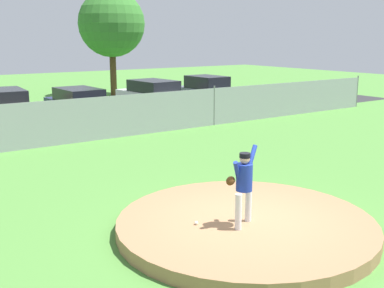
{
  "coord_description": "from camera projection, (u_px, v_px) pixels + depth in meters",
  "views": [
    {
      "loc": [
        -6.14,
        -6.91,
        3.9
      ],
      "look_at": [
        0.31,
        2.37,
        1.36
      ],
      "focal_mm": 44.64,
      "sensor_mm": 36.0,
      "label": 1
    }
  ],
  "objects": [
    {
      "name": "parked_car_slate",
      "position": [
        207.0,
        92.0,
        27.2
      ],
      "size": [
        1.87,
        4.25,
        1.74
      ],
      "color": "slate",
      "rests_on": "ground_plane"
    },
    {
      "name": "parked_car_navy",
      "position": [
        79.0,
        106.0,
        22.04
      ],
      "size": [
        1.92,
        4.46,
        1.61
      ],
      "color": "#161E4C",
      "rests_on": "ground_plane"
    },
    {
      "name": "parked_car_champagne",
      "position": [
        4.0,
        110.0,
        20.61
      ],
      "size": [
        2.17,
        4.6,
        1.72
      ],
      "color": "tan",
      "rests_on": "ground_plane"
    },
    {
      "name": "pitcher_youth",
      "position": [
        244.0,
        181.0,
        9.23
      ],
      "size": [
        0.78,
        0.35,
        1.59
      ],
      "color": "silver",
      "rests_on": "pitchers_mound"
    },
    {
      "name": "traffic_cone_orange",
      "position": [
        197.0,
        107.0,
        25.52
      ],
      "size": [
        0.4,
        0.4,
        0.55
      ],
      "color": "orange",
      "rests_on": "asphalt_strip"
    },
    {
      "name": "tree_leaning_west",
      "position": [
        111.0,
        24.0,
        31.66
      ],
      "size": [
        4.42,
        4.42,
        6.98
      ],
      "color": "#4C331E",
      "rests_on": "ground_plane"
    },
    {
      "name": "ground_plane",
      "position": [
        116.0,
        167.0,
        14.62
      ],
      "size": [
        80.0,
        80.0,
        0.0
      ],
      "primitive_type": "plane",
      "color": "#4C8438"
    },
    {
      "name": "chainlink_fence",
      "position": [
        68.0,
        122.0,
        17.64
      ],
      "size": [
        34.2,
        0.07,
        1.77
      ],
      "color": "gray",
      "rests_on": "ground_plane"
    },
    {
      "name": "asphalt_strip",
      "position": [
        33.0,
        126.0,
        21.43
      ],
      "size": [
        44.0,
        7.0,
        0.01
      ],
      "primitive_type": "cube",
      "color": "#2B2B2D",
      "rests_on": "ground_plane"
    },
    {
      "name": "pitchers_mound",
      "position": [
        245.0,
        225.0,
        9.78
      ],
      "size": [
        5.28,
        5.28,
        0.27
      ],
      "primitive_type": "cylinder",
      "color": "#99704C",
      "rests_on": "ground_plane"
    },
    {
      "name": "baseball",
      "position": [
        196.0,
        223.0,
        9.45
      ],
      "size": [
        0.07,
        0.07,
        0.07
      ],
      "primitive_type": "sphere",
      "color": "white",
      "rests_on": "pitchers_mound"
    },
    {
      "name": "parked_car_white",
      "position": [
        154.0,
        97.0,
        25.1
      ],
      "size": [
        2.25,
        4.74,
        1.69
      ],
      "color": "silver",
      "rests_on": "ground_plane"
    }
  ]
}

